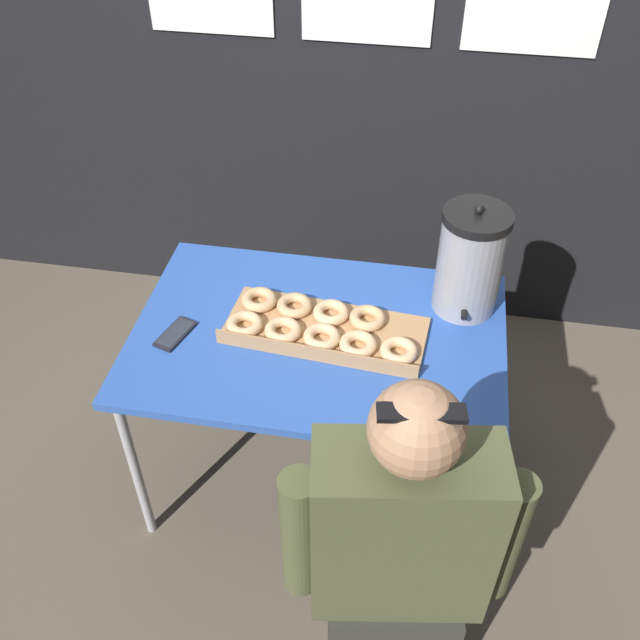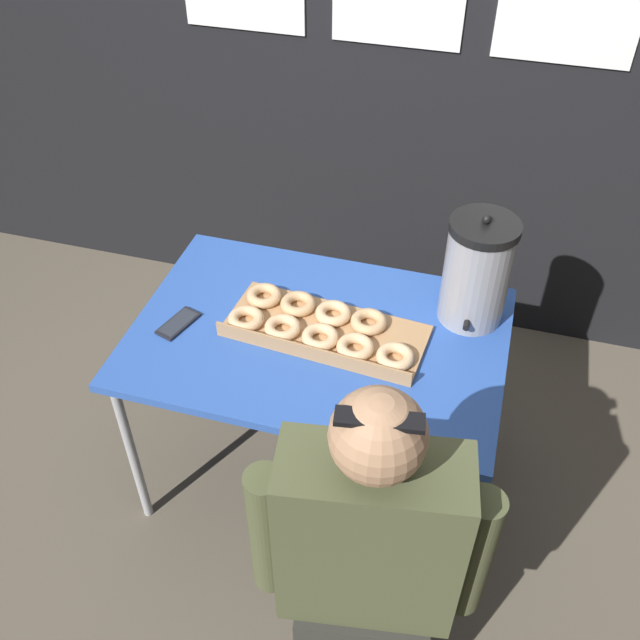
% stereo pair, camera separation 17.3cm
% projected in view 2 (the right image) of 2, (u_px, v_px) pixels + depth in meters
% --- Properties ---
extents(ground_plane, '(12.00, 12.00, 0.00)m').
position_uv_depth(ground_plane, '(318.00, 469.00, 2.68)').
color(ground_plane, brown).
extents(folding_table, '(1.15, 0.78, 0.70)m').
position_uv_depth(folding_table, '(318.00, 345.00, 2.25)').
color(folding_table, '#2D56B2').
rests_on(folding_table, ground).
extents(donut_box, '(0.64, 0.32, 0.05)m').
position_uv_depth(donut_box, '(320.00, 327.00, 2.20)').
color(donut_box, tan).
rests_on(donut_box, folding_table).
extents(coffee_urn, '(0.21, 0.24, 0.38)m').
position_uv_depth(coffee_urn, '(477.00, 271.00, 2.16)').
color(coffee_urn, '#939399').
rests_on(coffee_urn, folding_table).
extents(cell_phone, '(0.11, 0.16, 0.01)m').
position_uv_depth(cell_phone, '(178.00, 323.00, 2.24)').
color(cell_phone, black).
rests_on(cell_phone, folding_table).
extents(person_seated, '(0.56, 0.28, 1.21)m').
position_uv_depth(person_seated, '(366.00, 573.00, 1.75)').
color(person_seated, '#33332D').
rests_on(person_seated, ground).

